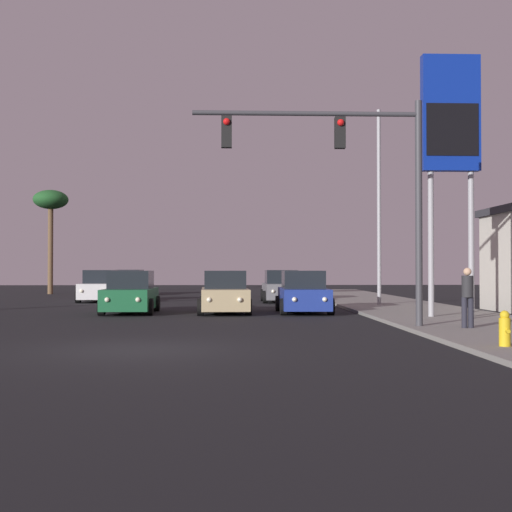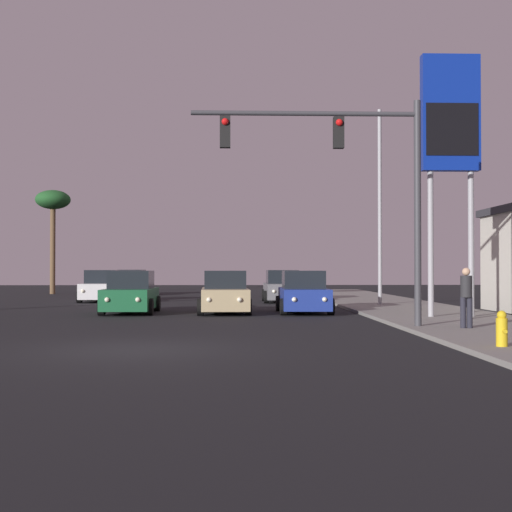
{
  "view_description": "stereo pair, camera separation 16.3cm",
  "coord_description": "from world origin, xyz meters",
  "px_view_note": "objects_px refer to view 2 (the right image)",
  "views": [
    {
      "loc": [
        1.98,
        -15.67,
        1.77
      ],
      "look_at": [
        3.03,
        11.66,
        2.25
      ],
      "focal_mm": 50.0,
      "sensor_mm": 36.0,
      "label": 1
    },
    {
      "loc": [
        2.14,
        -15.67,
        1.77
      ],
      "look_at": [
        3.03,
        11.66,
        2.25
      ],
      "focal_mm": 50.0,
      "sensor_mm": 36.0,
      "label": 2
    }
  ],
  "objects_px": {
    "traffic_light_mast": "(354,167)",
    "palm_tree_far": "(53,204)",
    "car_white": "(102,287)",
    "car_blue": "(304,294)",
    "car_tan": "(225,294)",
    "pedestrian_on_sidewalk": "(466,295)",
    "car_green": "(131,294)",
    "gas_station_sign": "(450,128)",
    "car_red": "(131,283)",
    "car_grey": "(282,288)",
    "street_lamp": "(377,196)",
    "fire_hydrant": "(502,329)"
  },
  "relations": [
    {
      "from": "car_tan",
      "to": "car_grey",
      "type": "bearing_deg",
      "value": -109.02
    },
    {
      "from": "car_blue",
      "to": "car_red",
      "type": "distance_m",
      "value": 21.84
    },
    {
      "from": "car_tan",
      "to": "pedestrian_on_sidewalk",
      "type": "relative_size",
      "value": 2.6
    },
    {
      "from": "car_white",
      "to": "palm_tree_far",
      "type": "relative_size",
      "value": 0.6
    },
    {
      "from": "car_tan",
      "to": "palm_tree_far",
      "type": "xyz_separation_m",
      "value": [
        -12.16,
        21.56,
        5.45
      ]
    },
    {
      "from": "car_white",
      "to": "palm_tree_far",
      "type": "bearing_deg",
      "value": -65.78
    },
    {
      "from": "gas_station_sign",
      "to": "palm_tree_far",
      "type": "relative_size",
      "value": 1.25
    },
    {
      "from": "car_green",
      "to": "pedestrian_on_sidewalk",
      "type": "distance_m",
      "value": 13.64
    },
    {
      "from": "car_blue",
      "to": "traffic_light_mast",
      "type": "xyz_separation_m",
      "value": [
        0.66,
        -7.91,
        3.93
      ]
    },
    {
      "from": "car_red",
      "to": "gas_station_sign",
      "type": "bearing_deg",
      "value": 122.59
    },
    {
      "from": "car_tan",
      "to": "traffic_light_mast",
      "type": "distance_m",
      "value": 9.53
    },
    {
      "from": "street_lamp",
      "to": "car_white",
      "type": "bearing_deg",
      "value": 157.39
    },
    {
      "from": "car_green",
      "to": "gas_station_sign",
      "type": "xyz_separation_m",
      "value": [
        11.5,
        -4.09,
        5.86
      ]
    },
    {
      "from": "car_white",
      "to": "pedestrian_on_sidewalk",
      "type": "xyz_separation_m",
      "value": [
        13.47,
        -18.71,
        0.27
      ]
    },
    {
      "from": "car_grey",
      "to": "traffic_light_mast",
      "type": "bearing_deg",
      "value": 92.38
    },
    {
      "from": "fire_hydrant",
      "to": "pedestrian_on_sidewalk",
      "type": "bearing_deg",
      "value": 80.45
    },
    {
      "from": "car_blue",
      "to": "traffic_light_mast",
      "type": "distance_m",
      "value": 8.86
    },
    {
      "from": "car_white",
      "to": "fire_hydrant",
      "type": "distance_m",
      "value": 26.58
    },
    {
      "from": "traffic_light_mast",
      "to": "gas_station_sign",
      "type": "distance_m",
      "value": 5.89
    },
    {
      "from": "car_green",
      "to": "car_blue",
      "type": "distance_m",
      "value": 6.83
    },
    {
      "from": "street_lamp",
      "to": "palm_tree_far",
      "type": "height_order",
      "value": "street_lamp"
    },
    {
      "from": "car_white",
      "to": "car_blue",
      "type": "distance_m",
      "value": 14.04
    },
    {
      "from": "car_green",
      "to": "gas_station_sign",
      "type": "height_order",
      "value": "gas_station_sign"
    },
    {
      "from": "car_white",
      "to": "traffic_light_mast",
      "type": "xyz_separation_m",
      "value": [
        10.46,
        -17.97,
        3.93
      ]
    },
    {
      "from": "car_blue",
      "to": "pedestrian_on_sidewalk",
      "type": "height_order",
      "value": "pedestrian_on_sidewalk"
    },
    {
      "from": "car_tan",
      "to": "street_lamp",
      "type": "height_order",
      "value": "street_lamp"
    },
    {
      "from": "car_red",
      "to": "traffic_light_mast",
      "type": "relative_size",
      "value": 0.65
    },
    {
      "from": "street_lamp",
      "to": "gas_station_sign",
      "type": "bearing_deg",
      "value": -84.36
    },
    {
      "from": "car_blue",
      "to": "palm_tree_far",
      "type": "bearing_deg",
      "value": -53.76
    },
    {
      "from": "car_blue",
      "to": "pedestrian_on_sidewalk",
      "type": "xyz_separation_m",
      "value": [
        3.67,
        -8.65,
        0.27
      ]
    },
    {
      "from": "car_tan",
      "to": "car_white",
      "type": "bearing_deg",
      "value": -58.29
    },
    {
      "from": "car_grey",
      "to": "fire_hydrant",
      "type": "xyz_separation_m",
      "value": [
        3.09,
        -22.52,
        -0.27
      ]
    },
    {
      "from": "car_blue",
      "to": "fire_hydrant",
      "type": "relative_size",
      "value": 5.69
    },
    {
      "from": "traffic_light_mast",
      "to": "palm_tree_far",
      "type": "relative_size",
      "value": 0.92
    },
    {
      "from": "street_lamp",
      "to": "gas_station_sign",
      "type": "distance_m",
      "value": 8.59
    },
    {
      "from": "traffic_light_mast",
      "to": "pedestrian_on_sidewalk",
      "type": "xyz_separation_m",
      "value": [
        3.01,
        -0.74,
        -3.65
      ]
    },
    {
      "from": "palm_tree_far",
      "to": "car_grey",
      "type": "bearing_deg",
      "value": -39.1
    },
    {
      "from": "car_green",
      "to": "car_grey",
      "type": "bearing_deg",
      "value": -125.83
    },
    {
      "from": "car_white",
      "to": "gas_station_sign",
      "type": "distance_m",
      "value": 21.04
    },
    {
      "from": "car_red",
      "to": "car_grey",
      "type": "distance_m",
      "value": 14.01
    },
    {
      "from": "car_red",
      "to": "street_lamp",
      "type": "xyz_separation_m",
      "value": [
        13.43,
        -15.25,
        4.36
      ]
    },
    {
      "from": "car_tan",
      "to": "gas_station_sign",
      "type": "height_order",
      "value": "gas_station_sign"
    },
    {
      "from": "fire_hydrant",
      "to": "car_blue",
      "type": "bearing_deg",
      "value": 102.25
    },
    {
      "from": "car_grey",
      "to": "pedestrian_on_sidewalk",
      "type": "distance_m",
      "value": 18.29
    },
    {
      "from": "car_blue",
      "to": "fire_hydrant",
      "type": "xyz_separation_m",
      "value": [
        2.89,
        -13.29,
        -0.27
      ]
    },
    {
      "from": "traffic_light_mast",
      "to": "palm_tree_far",
      "type": "height_order",
      "value": "palm_tree_far"
    },
    {
      "from": "palm_tree_far",
      "to": "car_blue",
      "type": "bearing_deg",
      "value": -54.56
    },
    {
      "from": "pedestrian_on_sidewalk",
      "to": "car_blue",
      "type": "bearing_deg",
      "value": 112.97
    },
    {
      "from": "traffic_light_mast",
      "to": "street_lamp",
      "type": "bearing_deg",
      "value": 75.51
    },
    {
      "from": "pedestrian_on_sidewalk",
      "to": "fire_hydrant",
      "type": "bearing_deg",
      "value": -99.55
    }
  ]
}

